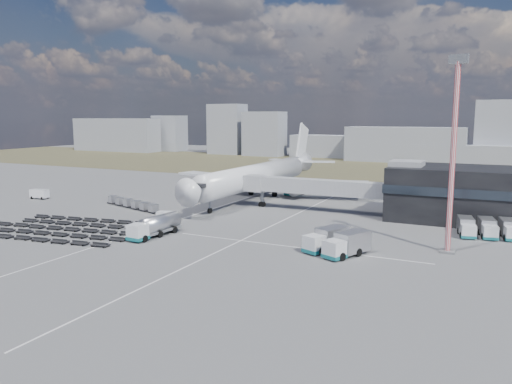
% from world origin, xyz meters
% --- Properties ---
extents(ground, '(420.00, 420.00, 0.00)m').
position_xyz_m(ground, '(0.00, 0.00, 0.00)').
color(ground, '#565659').
rests_on(ground, ground).
extents(grass_strip, '(420.00, 90.00, 0.01)m').
position_xyz_m(grass_strip, '(0.00, 110.00, 0.01)').
color(grass_strip, '#4A482C').
rests_on(grass_strip, ground).
extents(lane_markings, '(47.12, 110.00, 0.01)m').
position_xyz_m(lane_markings, '(9.77, 3.00, 0.01)').
color(lane_markings, silver).
rests_on(lane_markings, ground).
extents(terminal, '(30.40, 16.40, 11.00)m').
position_xyz_m(terminal, '(47.77, 23.96, 5.25)').
color(terminal, black).
rests_on(terminal, ground).
extents(jet_bridge, '(30.30, 3.80, 7.05)m').
position_xyz_m(jet_bridge, '(15.90, 20.42, 5.05)').
color(jet_bridge, '#939399').
rests_on(jet_bridge, ground).
extents(airliner, '(51.59, 64.53, 17.62)m').
position_xyz_m(airliner, '(0.00, 32.38, 5.29)').
color(airliner, silver).
rests_on(airliner, ground).
extents(skyline, '(301.87, 27.44, 25.76)m').
position_xyz_m(skyline, '(-7.80, 148.36, 9.52)').
color(skyline, '#9396A0').
rests_on(skyline, ground).
extents(fuel_tanker, '(3.45, 10.68, 3.40)m').
position_xyz_m(fuel_tanker, '(2.11, -11.63, 1.70)').
color(fuel_tanker, silver).
rests_on(fuel_tanker, ground).
extents(pushback_tug, '(3.76, 2.40, 1.57)m').
position_xyz_m(pushback_tug, '(-4.00, -0.05, 0.79)').
color(pushback_tug, silver).
rests_on(pushback_tug, ground).
extents(utility_van, '(4.45, 2.45, 2.27)m').
position_xyz_m(utility_van, '(-45.38, 6.47, 1.13)').
color(utility_van, silver).
rests_on(utility_van, ground).
extents(catering_truck, '(4.19, 6.22, 2.64)m').
position_xyz_m(catering_truck, '(6.83, 38.42, 1.35)').
color(catering_truck, silver).
rests_on(catering_truck, ground).
extents(service_trucks_near, '(8.96, 9.61, 3.09)m').
position_xyz_m(service_trucks_near, '(31.65, -8.48, 1.68)').
color(service_trucks_near, silver).
rests_on(service_trucks_near, ground).
extents(service_trucks_far, '(9.81, 8.12, 2.65)m').
position_xyz_m(service_trucks_far, '(50.81, 11.83, 1.44)').
color(service_trucks_far, silver).
rests_on(service_trucks_far, ground).
extents(uld_row, '(17.63, 6.94, 1.64)m').
position_xyz_m(uld_row, '(-17.68, 6.42, 0.98)').
color(uld_row, black).
rests_on(uld_row, ground).
extents(baggage_dollies, '(29.79, 20.26, 0.65)m').
position_xyz_m(baggage_dollies, '(-14.82, -15.13, 0.32)').
color(baggage_dollies, black).
rests_on(baggage_dollies, ground).
extents(floodlight_mast, '(2.64, 2.14, 27.68)m').
position_xyz_m(floodlight_mast, '(45.88, -1.08, 13.88)').
color(floodlight_mast, red).
rests_on(floodlight_mast, ground).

